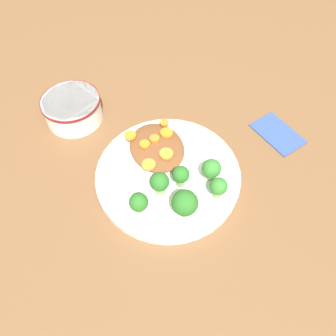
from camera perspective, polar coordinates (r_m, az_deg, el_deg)
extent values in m
plane|color=brown|center=(0.66, 0.00, -1.74)|extent=(4.00, 4.00, 0.00)
cylinder|color=white|center=(0.65, 0.00, -1.26)|extent=(0.29, 0.29, 0.02)
torus|color=white|center=(0.65, 0.00, -0.77)|extent=(0.29, 0.29, 0.01)
cylinder|color=white|center=(0.78, -16.25, 9.80)|extent=(0.13, 0.13, 0.06)
cylinder|color=maroon|center=(0.76, -16.70, 11.13)|extent=(0.13, 0.13, 0.01)
cylinder|color=white|center=(0.77, -16.57, 10.75)|extent=(0.10, 0.10, 0.01)
ellipsoid|color=brown|center=(0.67, -2.26, 3.55)|extent=(0.13, 0.11, 0.02)
cylinder|color=#759E51|center=(0.59, 2.85, -7.28)|extent=(0.02, 0.02, 0.02)
sphere|color=#286B23|center=(0.57, 2.95, -6.09)|extent=(0.05, 0.05, 0.05)
cylinder|color=#759E51|center=(0.62, 8.60, -4.12)|extent=(0.02, 0.02, 0.02)
sphere|color=#337A2D|center=(0.60, 8.82, -3.16)|extent=(0.03, 0.03, 0.03)
cylinder|color=#7FA85B|center=(0.62, 2.19, -2.23)|extent=(0.02, 0.02, 0.03)
sphere|color=#286B23|center=(0.60, 2.25, -1.11)|extent=(0.03, 0.03, 0.03)
cylinder|color=#759E51|center=(0.64, 7.39, -1.15)|extent=(0.02, 0.02, 0.02)
sphere|color=#337A2D|center=(0.62, 7.59, -0.08)|extent=(0.04, 0.04, 0.04)
cylinder|color=#7FA85B|center=(0.61, -1.43, -3.49)|extent=(0.02, 0.02, 0.02)
sphere|color=#286B23|center=(0.59, -1.47, -2.39)|extent=(0.04, 0.04, 0.04)
cylinder|color=#759E51|center=(0.60, -5.00, -6.86)|extent=(0.01, 0.01, 0.02)
sphere|color=#286B23|center=(0.58, -5.14, -5.96)|extent=(0.03, 0.03, 0.03)
cylinder|color=orange|center=(0.63, -3.37, 0.61)|extent=(0.03, 0.03, 0.00)
cylinder|color=orange|center=(0.66, -4.06, 4.15)|extent=(0.02, 0.02, 0.01)
cylinder|color=orange|center=(0.70, -0.62, 7.89)|extent=(0.02, 0.02, 0.00)
cylinder|color=orange|center=(0.64, -0.31, 2.46)|extent=(0.03, 0.03, 0.01)
cylinder|color=orange|center=(0.67, -2.39, 5.10)|extent=(0.02, 0.02, 0.01)
cylinder|color=orange|center=(0.68, -0.24, 6.12)|extent=(0.03, 0.03, 0.01)
cylinder|color=orange|center=(0.68, -6.61, 5.67)|extent=(0.02, 0.02, 0.01)
cube|color=#334C8C|center=(0.77, 18.57, 5.79)|extent=(0.12, 0.09, 0.01)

